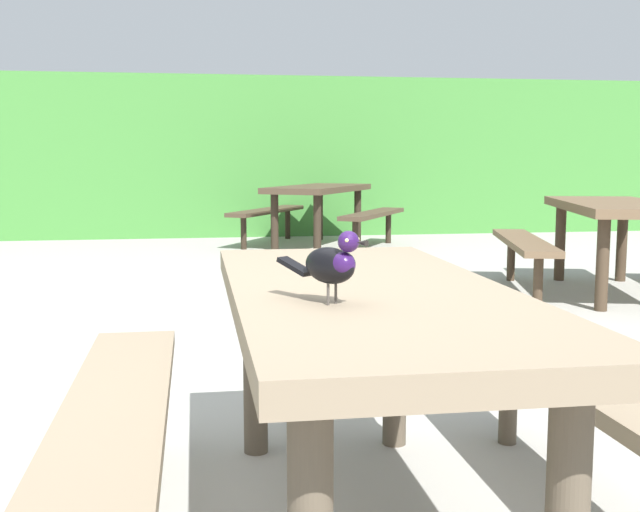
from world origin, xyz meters
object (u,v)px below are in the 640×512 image
bird_grackle (333,263)px  picnic_table_mid_left (318,201)px  picnic_table_foreground (367,349)px  picnic_table_mid_right (614,225)px

bird_grackle → picnic_table_mid_left: bird_grackle is taller
bird_grackle → picnic_table_mid_left: bearing=81.2°
picnic_table_foreground → picnic_table_mid_right: 4.60m
picnic_table_foreground → picnic_table_mid_right: same height
picnic_table_foreground → picnic_table_mid_left: same height
picnic_table_mid_left → picnic_table_foreground: bearing=-98.0°
picnic_table_foreground → picnic_table_mid_left: (1.03, 7.36, 0.00)m
picnic_table_mid_right → picnic_table_mid_left: bearing=115.6°
picnic_table_foreground → bird_grackle: bearing=-118.7°
picnic_table_mid_left → picnic_table_mid_right: same height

